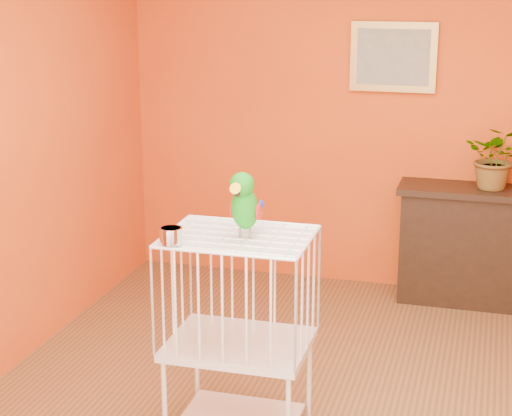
% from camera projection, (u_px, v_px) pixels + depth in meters
% --- Properties ---
extents(room_shell, '(4.50, 4.50, 4.50)m').
position_uv_depth(room_shell, '(335.00, 135.00, 4.14)').
color(room_shell, '#D24F13').
rests_on(room_shell, ground).
extents(console_cabinet, '(1.17, 0.42, 0.86)m').
position_uv_depth(console_cabinet, '(478.00, 246.00, 6.16)').
color(console_cabinet, black).
rests_on(console_cabinet, ground).
extents(potted_plant, '(0.47, 0.51, 0.35)m').
position_uv_depth(potted_plant, '(496.00, 165.00, 5.97)').
color(potted_plant, '#26722D').
rests_on(potted_plant, console_cabinet).
extents(framed_picture, '(0.62, 0.04, 0.50)m').
position_uv_depth(framed_picture, '(393.00, 57.00, 6.15)').
color(framed_picture, '#B28A3F').
rests_on(framed_picture, room_shell).
extents(birdcage, '(0.71, 0.55, 1.09)m').
position_uv_depth(birdcage, '(239.00, 334.00, 4.35)').
color(birdcage, silver).
rests_on(birdcage, ground).
extents(feed_cup, '(0.11, 0.11, 0.08)m').
position_uv_depth(feed_cup, '(171.00, 236.00, 4.05)').
color(feed_cup, silver).
rests_on(feed_cup, birdcage).
extents(parrot, '(0.17, 0.30, 0.34)m').
position_uv_depth(parrot, '(245.00, 204.00, 4.12)').
color(parrot, '#59544C').
rests_on(parrot, birdcage).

